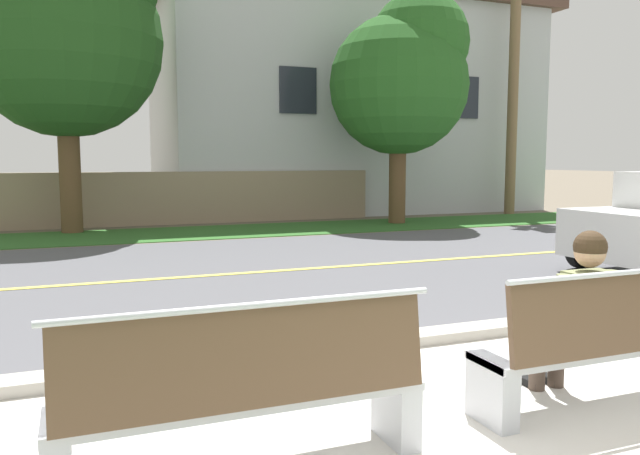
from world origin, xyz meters
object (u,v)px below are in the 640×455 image
(bench_left, at_px, (246,395))
(seated_person_olive, at_px, (577,310))
(shade_tree_left, at_px, (404,75))
(bench_right, at_px, (614,343))
(shade_tree_far_left, at_px, (70,25))

(bench_left, relative_size, seated_person_olive, 1.64)
(seated_person_olive, relative_size, shade_tree_left, 0.21)
(bench_right, height_order, shade_tree_left, shade_tree_left)
(bench_left, bearing_deg, shade_tree_far_left, 93.36)
(bench_left, bearing_deg, seated_person_olive, 4.05)
(shade_tree_far_left, relative_size, shade_tree_left, 1.21)
(seated_person_olive, bearing_deg, bench_right, -45.39)
(bench_right, bearing_deg, shade_tree_left, 67.66)
(bench_right, xyz_separation_m, shade_tree_far_left, (-3.36, 12.55, 4.31))
(bench_right, bearing_deg, bench_left, 180.00)
(bench_right, relative_size, shade_tree_far_left, 0.28)
(bench_right, xyz_separation_m, shade_tree_left, (4.81, 11.71, 3.49))
(bench_left, distance_m, seated_person_olive, 2.47)
(shade_tree_left, bearing_deg, seated_person_olive, -113.36)
(bench_left, xyz_separation_m, shade_tree_left, (7.44, 11.71, 3.49))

